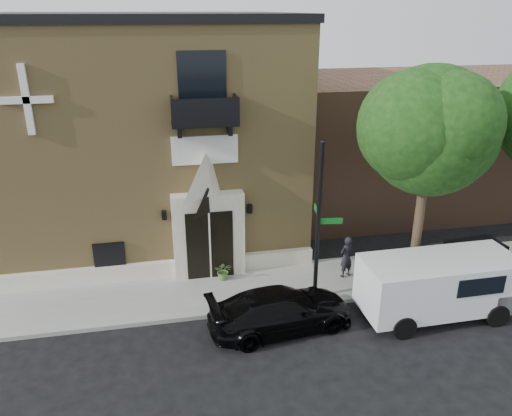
{
  "coord_description": "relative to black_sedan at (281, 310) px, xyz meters",
  "views": [
    {
      "loc": [
        -2.54,
        -13.84,
        9.45
      ],
      "look_at": [
        0.62,
        2.0,
        2.97
      ],
      "focal_mm": 35.0,
      "sensor_mm": 36.0,
      "label": 1
    }
  ],
  "objects": [
    {
      "name": "ground",
      "position": [
        -0.83,
        0.95,
        -0.67
      ],
      "size": [
        120.0,
        120.0,
        0.0
      ],
      "primitive_type": "plane",
      "color": "black",
      "rests_on": "ground"
    },
    {
      "name": "sidewalk",
      "position": [
        0.17,
        2.45,
        -0.59
      ],
      "size": [
        42.0,
        3.0,
        0.15
      ],
      "primitive_type": "cube",
      "color": "gray",
      "rests_on": "ground"
    },
    {
      "name": "church",
      "position": [
        -3.81,
        8.9,
        3.97
      ],
      "size": [
        12.2,
        11.01,
        9.3
      ],
      "color": "#A9884F",
      "rests_on": "ground"
    },
    {
      "name": "neighbour_building",
      "position": [
        11.17,
        9.95,
        2.53
      ],
      "size": [
        18.0,
        8.0,
        6.4
      ],
      "primitive_type": "cube",
      "color": "brown",
      "rests_on": "ground"
    },
    {
      "name": "street_tree_left",
      "position": [
        5.2,
        1.3,
        5.2
      ],
      "size": [
        4.97,
        4.38,
        7.77
      ],
      "color": "#38281C",
      "rests_on": "sidewalk"
    },
    {
      "name": "black_sedan",
      "position": [
        0.0,
        0.0,
        0.0
      ],
      "size": [
        4.81,
        2.47,
        1.33
      ],
      "primitive_type": "imported",
      "rotation": [
        0.0,
        0.0,
        1.71
      ],
      "color": "black",
      "rests_on": "ground"
    },
    {
      "name": "cargo_van",
      "position": [
        5.36,
        -0.27,
        0.48
      ],
      "size": [
        5.08,
        2.19,
        2.05
      ],
      "rotation": [
        0.0,
        0.0,
        0.01
      ],
      "color": "white",
      "rests_on": "ground"
    },
    {
      "name": "street_sign",
      "position": [
        1.57,
        1.37,
        2.25
      ],
      "size": [
        0.87,
        0.93,
        5.5
      ],
      "rotation": [
        0.0,
        0.0,
        -0.14
      ],
      "color": "black",
      "rests_on": "sidewalk"
    },
    {
      "name": "fire_hydrant",
      "position": [
        4.28,
        1.53,
        -0.14
      ],
      "size": [
        0.43,
        0.35,
        0.76
      ],
      "color": "#AE2213",
      "rests_on": "sidewalk"
    },
    {
      "name": "dumpster",
      "position": [
        7.75,
        1.65,
        0.14
      ],
      "size": [
        2.08,
        1.3,
        1.3
      ],
      "rotation": [
        0.0,
        0.0,
        0.09
      ],
      "color": "#0F3A1D",
      "rests_on": "sidewalk"
    },
    {
      "name": "planter",
      "position": [
        -1.39,
        3.16,
        -0.17
      ],
      "size": [
        0.71,
        0.64,
        0.7
      ],
      "primitive_type": "imported",
      "rotation": [
        0.0,
        0.0,
        -0.17
      ],
      "color": "#547335",
      "rests_on": "sidewalk"
    },
    {
      "name": "pedestrian_near",
      "position": [
        3.09,
        2.5,
        0.28
      ],
      "size": [
        0.69,
        0.59,
        1.6
      ],
      "primitive_type": "imported",
      "rotation": [
        0.0,
        0.0,
        3.56
      ],
      "color": "black",
      "rests_on": "sidewalk"
    }
  ]
}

